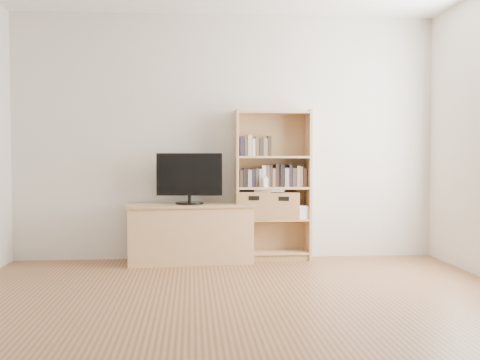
{
  "coord_description": "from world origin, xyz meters",
  "views": [
    {
      "loc": [
        -0.37,
        -3.94,
        1.11
      ],
      "look_at": [
        0.1,
        1.9,
        0.87
      ],
      "focal_mm": 45.0,
      "sensor_mm": 36.0,
      "label": 1
    }
  ],
  "objects": [
    {
      "name": "bookshelf",
      "position": [
        0.48,
        2.36,
        0.79
      ],
      "size": [
        0.8,
        0.29,
        1.58
      ],
      "primitive_type": "cube",
      "rotation": [
        0.0,
        0.0,
        0.01
      ],
      "color": "tan",
      "rests_on": "floor"
    },
    {
      "name": "floor",
      "position": [
        0.0,
        0.0,
        0.0
      ],
      "size": [
        4.5,
        5.0,
        0.01
      ],
      "primitive_type": "cube",
      "color": "brown",
      "rests_on": "ground"
    },
    {
      "name": "back_wall",
      "position": [
        0.0,
        2.5,
        1.3
      ],
      "size": [
        4.5,
        0.02,
        2.6
      ],
      "primitive_type": "cube",
      "color": "beige",
      "rests_on": "floor"
    },
    {
      "name": "books_row_upper",
      "position": [
        0.31,
        2.38,
        1.19
      ],
      "size": [
        0.36,
        0.14,
        0.19
      ],
      "primitive_type": "cube",
      "rotation": [
        0.0,
        0.0,
        -0.02
      ],
      "color": "#322821",
      "rests_on": "bookshelf"
    },
    {
      "name": "baby_monitor",
      "position": [
        0.4,
        2.27,
        0.82
      ],
      "size": [
        0.05,
        0.04,
        0.09
      ],
      "primitive_type": "cube",
      "rotation": [
        0.0,
        0.0,
        0.12
      ],
      "color": "white",
      "rests_on": "bookshelf"
    },
    {
      "name": "laptop",
      "position": [
        0.45,
        2.34,
        0.74
      ],
      "size": [
        0.35,
        0.28,
        0.02
      ],
      "primitive_type": "cube",
      "rotation": [
        0.0,
        0.0,
        -0.23
      ],
      "color": "silver",
      "rests_on": "basket_left"
    },
    {
      "name": "television",
      "position": [
        -0.4,
        2.26,
        0.87
      ],
      "size": [
        0.68,
        0.11,
        0.53
      ],
      "primitive_type": "cube",
      "rotation": [
        0.0,
        0.0,
        -0.08
      ],
      "color": "black",
      "rests_on": "tv_stand"
    },
    {
      "name": "front_wall",
      "position": [
        0.0,
        -2.5,
        1.3
      ],
      "size": [
        4.5,
        0.02,
        2.6
      ],
      "primitive_type": "cube",
      "color": "beige",
      "rests_on": "floor"
    },
    {
      "name": "basket_right",
      "position": [
        0.58,
        2.36,
        0.58
      ],
      "size": [
        0.34,
        0.28,
        0.28
      ],
      "primitive_type": "cube",
      "rotation": [
        0.0,
        0.0,
        -0.0
      ],
      "color": "olive",
      "rests_on": "bookshelf"
    },
    {
      "name": "books_row_mid",
      "position": [
        0.48,
        2.38,
        0.87
      ],
      "size": [
        0.74,
        0.15,
        0.2
      ],
      "primitive_type": "cube",
      "rotation": [
        0.0,
        0.0,
        0.0
      ],
      "color": "#322821",
      "rests_on": "bookshelf"
    },
    {
      "name": "tv_stand",
      "position": [
        -0.4,
        2.26,
        0.29
      ],
      "size": [
        1.31,
        0.6,
        0.58
      ],
      "primitive_type": "cube",
      "rotation": [
        0.0,
        0.0,
        0.1
      ],
      "color": "tan",
      "rests_on": "floor"
    },
    {
      "name": "magazine_stack",
      "position": [
        0.76,
        2.36,
        0.5
      ],
      "size": [
        0.21,
        0.27,
        0.11
      ],
      "primitive_type": "cube",
      "rotation": [
        0.0,
        0.0,
        0.16
      ],
      "color": "silver",
      "rests_on": "bookshelf"
    },
    {
      "name": "basket_left",
      "position": [
        0.27,
        2.35,
        0.58
      ],
      "size": [
        0.35,
        0.29,
        0.29
      ],
      "primitive_type": "cube",
      "rotation": [
        0.0,
        0.0,
        -0.02
      ],
      "color": "olive",
      "rests_on": "bookshelf"
    }
  ]
}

